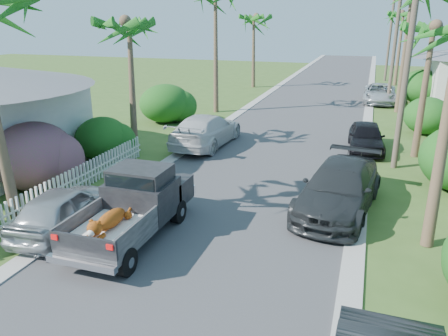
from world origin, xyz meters
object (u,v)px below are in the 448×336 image
(utility_pole_d, at_px, (390,36))
(utility_pole_c, at_px, (395,43))
(palm_l_d, at_px, (254,17))
(parked_car_ln, at_px, (63,209))
(utility_pole_b, at_px, (408,62))
(palm_r_d, at_px, (404,13))
(pickup_truck, at_px, (138,203))
(parked_car_rd, at_px, (380,94))
(parked_car_lf, at_px, (206,130))
(parked_car_rm, at_px, (339,189))
(palm_l_b, at_px, (128,22))
(parked_car_rf, at_px, (366,137))
(palm_r_b, at_px, (434,27))

(utility_pole_d, bearing_deg, utility_pole_c, -90.00)
(palm_l_d, xyz_separation_m, utility_pole_d, (12.10, 9.00, -1.84))
(parked_car_ln, relative_size, utility_pole_d, 0.46)
(utility_pole_b, bearing_deg, palm_r_d, 88.09)
(pickup_truck, distance_m, parked_car_rd, 26.47)
(parked_car_lf, relative_size, utility_pole_b, 0.62)
(utility_pole_d, bearing_deg, palm_l_d, -143.36)
(parked_car_rd, height_order, parked_car_ln, parked_car_rd)
(pickup_truck, relative_size, parked_car_rm, 0.92)
(parked_car_rd, distance_m, palm_l_b, 21.67)
(palm_r_d, bearing_deg, parked_car_ln, -106.56)
(utility_pole_b, xyz_separation_m, utility_pole_c, (0.00, 15.00, 0.00))
(parked_car_rf, bearing_deg, palm_r_b, -13.23)
(palm_l_b, height_order, utility_pole_b, utility_pole_b)
(parked_car_rf, relative_size, parked_car_rd, 0.79)
(pickup_truck, bearing_deg, palm_r_d, 76.61)
(utility_pole_b, relative_size, utility_pole_c, 1.00)
(pickup_truck, xyz_separation_m, palm_l_d, (-4.39, 30.15, 5.43))
(parked_car_ln, distance_m, palm_r_d, 38.78)
(palm_l_d, bearing_deg, parked_car_rm, -69.13)
(parked_car_rd, xyz_separation_m, utility_pole_c, (0.60, -1.35, 3.87))
(parked_car_lf, bearing_deg, utility_pole_d, -104.95)
(palm_r_d, distance_m, utility_pole_d, 3.79)
(parked_car_lf, distance_m, utility_pole_b, 9.97)
(parked_car_ln, relative_size, parked_car_lf, 0.74)
(parked_car_rf, distance_m, parked_car_lf, 8.08)
(utility_pole_c, bearing_deg, parked_car_rm, -95.58)
(utility_pole_b, bearing_deg, pickup_truck, -130.11)
(parked_car_lf, bearing_deg, parked_car_rf, -165.57)
(utility_pole_b, bearing_deg, utility_pole_d, 90.00)
(parked_car_lf, bearing_deg, palm_r_d, -108.52)
(parked_car_rm, height_order, utility_pole_c, utility_pole_c)
(parked_car_rf, bearing_deg, utility_pole_b, -65.78)
(palm_r_b, distance_m, utility_pole_d, 28.05)
(palm_r_d, relative_size, utility_pole_b, 0.89)
(pickup_truck, relative_size, utility_pole_c, 0.57)
(utility_pole_c, height_order, utility_pole_d, same)
(parked_car_rd, xyz_separation_m, utility_pole_d, (0.60, 13.65, 3.87))
(parked_car_ln, height_order, palm_l_d, palm_l_d)
(parked_car_ln, bearing_deg, parked_car_rm, -158.08)
(parked_car_rf, xyz_separation_m, utility_pole_b, (1.29, -2.35, 3.90))
(palm_r_b, bearing_deg, utility_pole_b, -116.57)
(palm_l_d, bearing_deg, pickup_truck, -81.71)
(palm_l_d, relative_size, palm_r_d, 0.96)
(utility_pole_d, bearing_deg, utility_pole_b, -90.00)
(parked_car_ln, bearing_deg, utility_pole_b, -141.75)
(palm_r_d, height_order, utility_pole_d, utility_pole_d)
(pickup_truck, distance_m, utility_pole_b, 12.49)
(palm_l_d, bearing_deg, palm_r_b, -55.41)
(parked_car_rm, distance_m, palm_r_b, 9.57)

